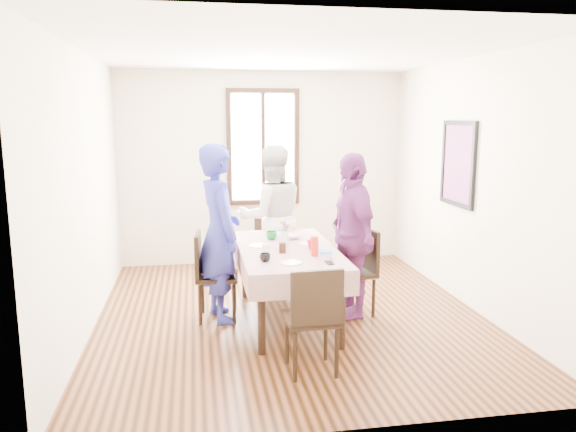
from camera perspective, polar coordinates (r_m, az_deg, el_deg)
The scene contains 31 objects.
ground at distance 5.98m, azimuth 0.22°, elevation -10.07°, with size 4.50×4.50×0.00m, color black.
back_wall at distance 7.87m, azimuth -2.59°, elevation 4.93°, with size 4.00×4.00×0.00m, color beige.
right_wall at distance 6.31m, azimuth 18.45°, elevation 3.11°, with size 4.50×4.50×0.00m, color beige.
window_frame at distance 7.83m, azimuth -2.59°, elevation 7.10°, with size 1.02×0.06×1.62m, color black.
window_pane at distance 7.84m, azimuth -2.60°, elevation 7.11°, with size 0.90×0.02×1.50m, color white.
art_poster at distance 6.55m, azimuth 17.17°, elevation 5.18°, with size 0.04×0.76×0.96m, color red.
dining_table at distance 5.70m, azimuth -0.08°, elevation -7.10°, with size 0.84×1.72×0.75m, color black.
tablecloth at distance 5.60m, azimuth -0.09°, elevation -3.38°, with size 0.96×1.84×0.01m, color #540310.
chair_left at distance 5.77m, azimuth -7.30°, elevation -6.16°, with size 0.42×0.42×0.91m, color black.
chair_right at distance 5.88m, azimuth 6.63°, elevation -5.81°, with size 0.42×0.42×0.91m, color black.
chair_far at distance 6.81m, azimuth -1.74°, elevation -3.53°, with size 0.42×0.42×0.91m, color black.
chair_near at distance 4.58m, azimuth 2.42°, elevation -10.48°, with size 0.42×0.42×0.91m, color black.
person_left at distance 5.66m, azimuth -7.22°, elevation -1.76°, with size 0.66×0.43×1.81m, color #2E309C.
person_far at distance 6.70m, azimuth -1.73°, elevation -0.11°, with size 0.85×0.66×1.74m, color beige.
person_right at distance 5.78m, azimuth 6.54°, elevation -1.98°, with size 1.01×0.42×1.72m, color #763076.
mug_black at distance 5.08m, azimuth -2.38°, elevation -4.30°, with size 0.10×0.10×0.08m, color black.
mug_flag at distance 5.55m, azimuth 2.48°, elevation -2.97°, with size 0.10×0.10×0.09m, color red.
mug_green at distance 5.97m, azimuth -1.72°, elevation -2.02°, with size 0.12×0.12×0.09m, color #0C7226.
serving_bowl at distance 6.01m, azimuth 0.27°, elevation -2.15°, with size 0.20×0.20×0.05m, color white.
juice_carton at distance 5.28m, azimuth 2.76°, elevation -3.12°, with size 0.06×0.06×0.19m, color red.
butter_tub at distance 5.21m, azimuth 3.91°, elevation -4.06°, with size 0.11×0.11×0.06m, color white.
jam_jar at distance 5.39m, azimuth -0.57°, elevation -3.31°, with size 0.07×0.07×0.10m, color black.
drinking_glass at distance 5.28m, azimuth -2.30°, elevation -3.52°, with size 0.08×0.08×0.11m, color silver.
smartphone at distance 5.04m, azimuth 4.32°, elevation -4.85°, with size 0.06×0.13×0.01m, color black.
flower_vase at distance 5.65m, azimuth -0.33°, elevation -2.36°, with size 0.08×0.08×0.16m, color silver.
plate_left at distance 5.68m, azimuth -2.95°, elevation -3.07°, with size 0.20×0.20×0.01m, color white.
plate_right at distance 5.76m, azimuth 2.22°, elevation -2.89°, with size 0.20×0.20×0.01m, color white.
plate_far at distance 6.23m, azimuth -0.85°, elevation -1.88°, with size 0.20×0.20×0.01m, color white.
plate_near at distance 5.02m, azimuth 0.31°, elevation -4.84°, with size 0.20×0.20×0.01m, color white.
butter_lid at distance 5.20m, azimuth 3.92°, elevation -3.70°, with size 0.12×0.12×0.01m, color blue.
flower_bunch at distance 5.63m, azimuth -0.33°, elevation -1.06°, with size 0.09×0.09×0.10m, color yellow, non-canonical shape.
Camera 1 is at (-0.96, -5.52, 2.07)m, focal length 34.46 mm.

